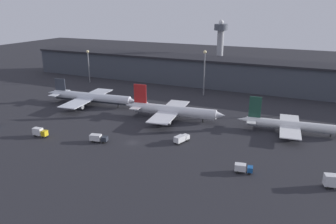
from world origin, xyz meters
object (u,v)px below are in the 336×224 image
(service_vehicle_5, at_px, (98,138))
(service_vehicle_2, at_px, (243,168))
(service_vehicle_4, at_px, (181,138))
(control_tower, at_px, (220,44))
(airplane_0, at_px, (90,98))
(airplane_1, at_px, (173,111))
(service_vehicle_0, at_px, (333,181))
(service_vehicle_1, at_px, (40,132))
(airplane_2, at_px, (293,126))

(service_vehicle_5, bearing_deg, service_vehicle_2, -14.03)
(service_vehicle_4, distance_m, control_tower, 121.49)
(airplane_0, xyz_separation_m, airplane_1, (45.86, -2.88, 0.03))
(service_vehicle_0, relative_size, control_tower, 0.15)
(airplane_0, relative_size, airplane_1, 1.10)
(service_vehicle_0, bearing_deg, airplane_0, 146.46)
(service_vehicle_1, relative_size, service_vehicle_4, 0.86)
(airplane_0, distance_m, service_vehicle_0, 114.48)
(airplane_2, distance_m, control_tower, 108.87)
(service_vehicle_4, xyz_separation_m, service_vehicle_5, (-27.70, -12.00, 0.03))
(airplane_0, bearing_deg, airplane_1, -9.42)
(airplane_2, height_order, service_vehicle_4, airplane_2)
(airplane_1, distance_m, service_vehicle_0, 71.21)
(service_vehicle_1, bearing_deg, service_vehicle_4, 14.59)
(airplane_2, height_order, service_vehicle_5, airplane_2)
(airplane_0, relative_size, service_vehicle_0, 8.86)
(airplane_2, bearing_deg, service_vehicle_2, -111.31)
(service_vehicle_1, bearing_deg, airplane_1, 42.51)
(service_vehicle_2, bearing_deg, service_vehicle_1, 173.14)
(airplane_1, xyz_separation_m, service_vehicle_5, (-14.53, -34.50, -2.08))
(service_vehicle_1, xyz_separation_m, service_vehicle_5, (23.17, 4.80, -0.24))
(airplane_0, xyz_separation_m, airplane_2, (95.19, 1.13, -0.63))
(service_vehicle_0, bearing_deg, service_vehicle_1, 168.28)
(control_tower, bearing_deg, service_vehicle_2, -71.27)
(airplane_0, bearing_deg, service_vehicle_0, -24.72)
(service_vehicle_0, relative_size, service_vehicle_2, 1.02)
(airplane_1, distance_m, control_tower, 97.61)
(airplane_0, height_order, service_vehicle_5, airplane_0)
(service_vehicle_2, xyz_separation_m, service_vehicle_4, (-25.12, 13.30, 0.04))
(airplane_0, distance_m, airplane_1, 45.95)
(service_vehicle_0, bearing_deg, airplane_2, 94.30)
(service_vehicle_1, height_order, service_vehicle_5, service_vehicle_1)
(airplane_1, relative_size, service_vehicle_5, 6.78)
(service_vehicle_5, xyz_separation_m, control_tower, (8.26, 130.13, 20.65))
(airplane_1, relative_size, service_vehicle_2, 8.22)
(service_vehicle_5, relative_size, control_tower, 0.18)
(service_vehicle_4, bearing_deg, service_vehicle_0, -85.12)
(airplane_1, bearing_deg, service_vehicle_1, -139.64)
(airplane_2, height_order, control_tower, control_tower)
(airplane_1, xyz_separation_m, service_vehicle_2, (38.29, -35.81, -2.16))
(service_vehicle_1, relative_size, service_vehicle_2, 1.06)
(airplane_1, bearing_deg, service_vehicle_5, -118.66)
(airplane_2, height_order, service_vehicle_1, airplane_2)
(service_vehicle_2, bearing_deg, airplane_2, 65.02)
(airplane_0, xyz_separation_m, service_vehicle_2, (84.15, -38.69, -2.13))
(service_vehicle_4, height_order, control_tower, control_tower)
(service_vehicle_1, bearing_deg, airplane_0, 97.26)
(airplane_2, xyz_separation_m, service_vehicle_2, (-11.03, -39.82, -1.50))
(control_tower, bearing_deg, airplane_2, -58.75)
(airplane_1, xyz_separation_m, service_vehicle_4, (13.17, -22.50, -2.11))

